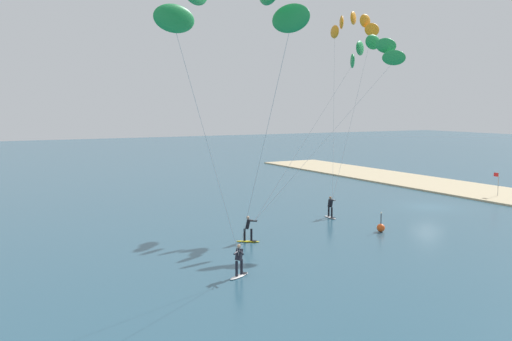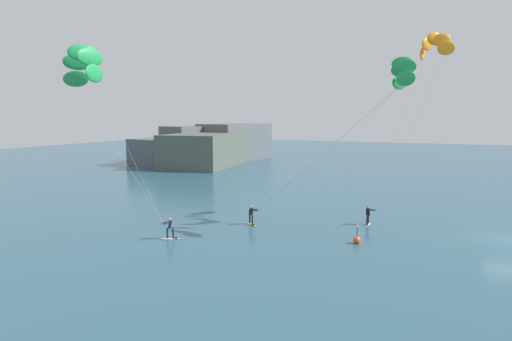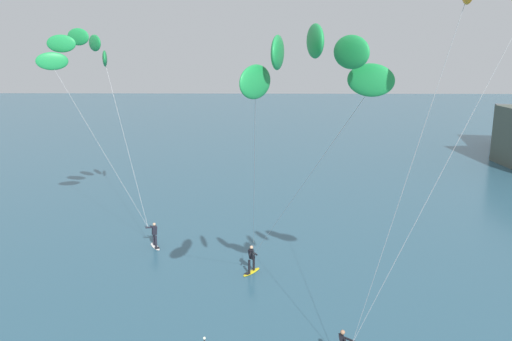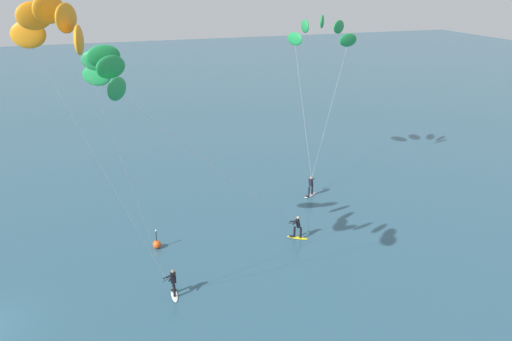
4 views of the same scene
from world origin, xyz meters
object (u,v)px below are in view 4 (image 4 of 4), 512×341
Objects in this scene: kitesurfer_mid_water at (116,79)px; marker_buoy at (157,244)px; kitesurfer_nearshore at (60,43)px; kitesurfer_far_out at (321,36)px.

kitesurfer_mid_water is 10.06× the size of marker_buoy.
kitesurfer_nearshore is 17.32m from marker_buoy.
kitesurfer_nearshore reaches higher than kitesurfer_far_out.
kitesurfer_far_out is 10.10× the size of marker_buoy.
kitesurfer_nearshore is 1.18× the size of kitesurfer_mid_water.
kitesurfer_far_out reaches higher than marker_buoy.
kitesurfer_far_out is at bearing 120.61° from marker_buoy.
kitesurfer_mid_water reaches higher than marker_buoy.
kitesurfer_nearshore reaches higher than kitesurfer_mid_water.
kitesurfer_nearshore is at bearing -25.11° from kitesurfer_mid_water.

